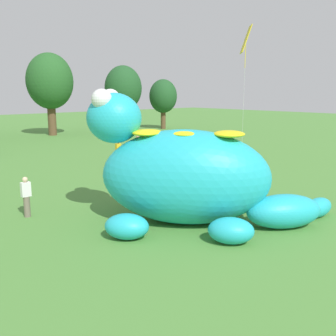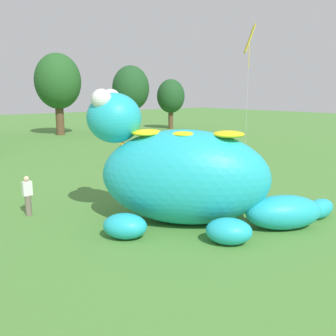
{
  "view_description": "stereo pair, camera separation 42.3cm",
  "coord_description": "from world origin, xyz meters",
  "px_view_note": "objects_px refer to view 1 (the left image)",
  "views": [
    {
      "loc": [
        -11.51,
        -9.92,
        5.15
      ],
      "look_at": [
        -1.17,
        1.61,
        2.07
      ],
      "focal_mm": 41.22,
      "sensor_mm": 36.0,
      "label": 1
    },
    {
      "loc": [
        -11.19,
        -10.2,
        5.15
      ],
      "look_at": [
        -1.17,
        1.61,
        2.07
      ],
      "focal_mm": 41.22,
      "sensor_mm": 36.0,
      "label": 2
    }
  ],
  "objects_px": {
    "spectator_mid_field": "(138,146)",
    "spectator_by_cars": "(26,197)",
    "giant_inflatable_creature": "(185,175)",
    "spectator_near_inflatable": "(118,152)",
    "tethered_flying_kite": "(246,42)"
  },
  "relations": [
    {
      "from": "spectator_by_cars",
      "to": "tethered_flying_kite",
      "type": "distance_m",
      "value": 13.81
    },
    {
      "from": "giant_inflatable_creature",
      "to": "spectator_mid_field",
      "type": "distance_m",
      "value": 16.22
    },
    {
      "from": "spectator_near_inflatable",
      "to": "spectator_by_cars",
      "type": "bearing_deg",
      "value": -142.67
    },
    {
      "from": "spectator_mid_field",
      "to": "spectator_by_cars",
      "type": "distance_m",
      "value": 15.58
    },
    {
      "from": "spectator_near_inflatable",
      "to": "spectator_mid_field",
      "type": "bearing_deg",
      "value": 27.76
    },
    {
      "from": "giant_inflatable_creature",
      "to": "spectator_mid_field",
      "type": "height_order",
      "value": "giant_inflatable_creature"
    },
    {
      "from": "spectator_near_inflatable",
      "to": "spectator_by_cars",
      "type": "relative_size",
      "value": 1.0
    },
    {
      "from": "spectator_by_cars",
      "to": "spectator_mid_field",
      "type": "bearing_deg",
      "value": 35.29
    },
    {
      "from": "spectator_near_inflatable",
      "to": "spectator_mid_field",
      "type": "xyz_separation_m",
      "value": [
        2.96,
        1.56,
        0.0
      ]
    },
    {
      "from": "spectator_by_cars",
      "to": "tethered_flying_kite",
      "type": "relative_size",
      "value": 0.2
    },
    {
      "from": "spectator_near_inflatable",
      "to": "spectator_mid_field",
      "type": "distance_m",
      "value": 3.34
    },
    {
      "from": "tethered_flying_kite",
      "to": "spectator_near_inflatable",
      "type": "bearing_deg",
      "value": 101.95
    },
    {
      "from": "spectator_near_inflatable",
      "to": "tethered_flying_kite",
      "type": "bearing_deg",
      "value": -78.05
    },
    {
      "from": "spectator_mid_field",
      "to": "tethered_flying_kite",
      "type": "bearing_deg",
      "value": -94.95
    },
    {
      "from": "spectator_near_inflatable",
      "to": "giant_inflatable_creature",
      "type": "bearing_deg",
      "value": -113.34
    }
  ]
}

